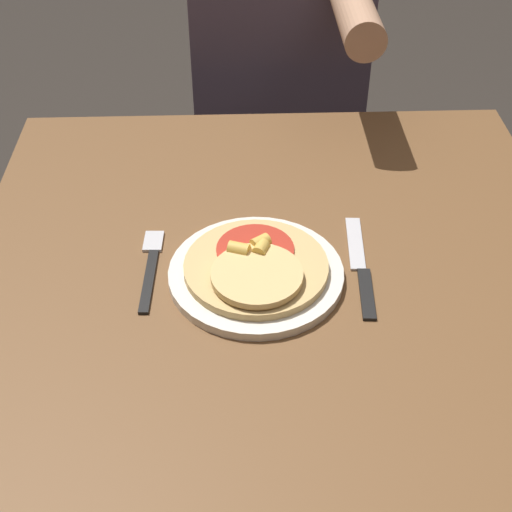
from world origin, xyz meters
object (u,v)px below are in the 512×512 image
at_px(pizza, 256,267).
at_px(fork, 151,264).
at_px(plate, 256,274).
at_px(person_diner, 279,60).
at_px(dining_table, 275,324).
at_px(knife, 361,267).

height_order(pizza, fork, pizza).
distance_m(plate, pizza, 0.02).
distance_m(plate, fork, 0.15).
bearing_deg(person_diner, plate, -96.07).
relative_size(dining_table, pizza, 4.43).
height_order(plate, person_diner, person_diner).
distance_m(dining_table, knife, 0.18).
height_order(knife, person_diner, person_diner).
relative_size(knife, person_diner, 0.17).
bearing_deg(fork, person_diner, 72.05).
height_order(pizza, knife, pizza).
distance_m(pizza, person_diner, 0.75).
distance_m(plate, person_diner, 0.75).
relative_size(pizza, fork, 1.16).
relative_size(plate, person_diner, 0.19).
height_order(fork, knife, same).
bearing_deg(pizza, knife, 7.05).
bearing_deg(person_diner, knife, -84.33).
relative_size(fork, knife, 0.79).
xyz_separation_m(dining_table, knife, (0.12, -0.03, 0.14)).
height_order(dining_table, plate, plate).
xyz_separation_m(plate, person_diner, (0.08, 0.74, -0.03)).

